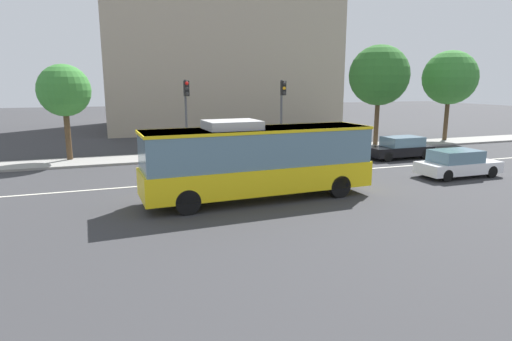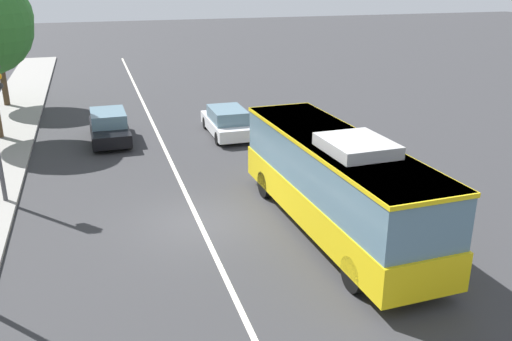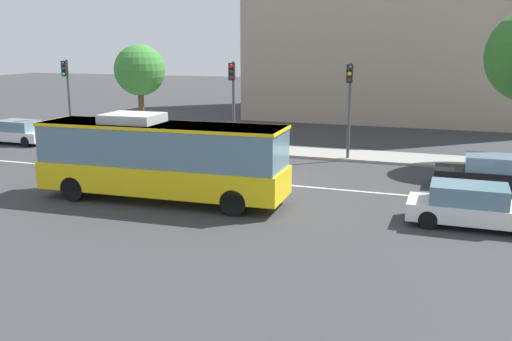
{
  "view_description": "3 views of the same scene",
  "coord_description": "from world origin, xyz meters",
  "views": [
    {
      "loc": [
        -7.98,
        -20.97,
        4.94
      ],
      "look_at": [
        -1.18,
        -1.75,
        0.77
      ],
      "focal_mm": 29.77,
      "sensor_mm": 36.0,
      "label": 1
    },
    {
      "loc": [
        -16.59,
        3.0,
        8.05
      ],
      "look_at": [
        0.87,
        -2.28,
        1.32
      ],
      "focal_mm": 38.27,
      "sensor_mm": 36.0,
      "label": 2
    },
    {
      "loc": [
        9.03,
        -23.44,
        6.13
      ],
      "look_at": [
        1.45,
        -2.26,
        1.11
      ],
      "focal_mm": 39.67,
      "sensor_mm": 36.0,
      "label": 3
    }
  ],
  "objects": [
    {
      "name": "sedan_black",
      "position": [
        10.6,
        2.42,
        0.72
      ],
      "size": [
        4.53,
        1.88,
        1.46
      ],
      "rotation": [
        0.0,
        0.0,
        3.16
      ],
      "color": "black",
      "rests_on": "ground_plane"
    },
    {
      "name": "sedan_white",
      "position": [
        9.76,
        -3.42,
        0.72
      ],
      "size": [
        4.51,
        1.84,
        1.46
      ],
      "rotation": [
        0.0,
        0.0,
        -0.0
      ],
      "color": "white",
      "rests_on": "ground_plane"
    },
    {
      "name": "street_tree_kerbside_left",
      "position": [
        12.37,
        7.72,
        5.57
      ],
      "size": [
        4.66,
        4.66,
        7.92
      ],
      "color": "#4C3823",
      "rests_on": "ground_plane"
    },
    {
      "name": "lane_centre_line",
      "position": [
        0.0,
        0.0,
        0.01
      ],
      "size": [
        76.0,
        0.16,
        0.01
      ],
      "primitive_type": "cube",
      "color": "silver",
      "rests_on": "ground_plane"
    },
    {
      "name": "street_tree_kerbside_right",
      "position": [
        -10.31,
        8.55,
        4.5
      ],
      "size": [
        3.25,
        3.25,
        6.16
      ],
      "color": "#4C3823",
      "rests_on": "ground_plane"
    },
    {
      "name": "traffic_light_far_corner",
      "position": [
        -3.03,
        6.36,
        3.56
      ],
      "size": [
        0.34,
        0.62,
        5.2
      ],
      "rotation": [
        0.0,
        0.0,
        -1.5
      ],
      "color": "#47474C",
      "rests_on": "ground_plane"
    },
    {
      "name": "ground_plane",
      "position": [
        0.0,
        0.0,
        0.0
      ],
      "size": [
        160.0,
        160.0,
        0.0
      ],
      "primitive_type": "plane",
      "color": "#333335"
    },
    {
      "name": "traffic_light_mid_block",
      "position": [
        3.61,
        6.31,
        3.56
      ],
      "size": [
        0.33,
        0.62,
        5.2
      ],
      "rotation": [
        0.0,
        0.0,
        -1.53
      ],
      "color": "#47474C",
      "rests_on": "ground_plane"
    },
    {
      "name": "office_block_background",
      "position": [
        4.43,
        28.55,
        10.2
      ],
      "size": [
        24.74,
        16.98,
        20.4
      ],
      "rotation": [
        0.0,
        0.0,
        -0.0
      ],
      "color": "tan",
      "rests_on": "ground_plane"
    },
    {
      "name": "transit_bus",
      "position": [
        -1.89,
        -4.08,
        1.81
      ],
      "size": [
        10.1,
        2.92,
        3.46
      ],
      "rotation": [
        0.0,
        0.0,
        0.04
      ],
      "color": "yellow",
      "rests_on": "ground_plane"
    },
    {
      "name": "street_tree_kerbside_centre",
      "position": [
        19.81,
        8.22,
        5.44
      ],
      "size": [
        4.52,
        4.52,
        7.72
      ],
      "color": "#4C3823",
      "rests_on": "ground_plane"
    },
    {
      "name": "sidewalk_kerb",
      "position": [
        0.0,
        7.61,
        0.07
      ],
      "size": [
        80.0,
        3.07,
        0.14
      ],
      "primitive_type": "cube",
      "color": "gray",
      "rests_on": "ground_plane"
    }
  ]
}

